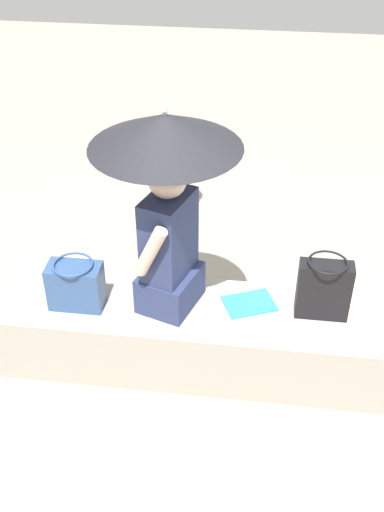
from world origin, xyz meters
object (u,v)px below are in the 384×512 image
object	(u,v)px
person_seated	(169,247)
handbag_black	(76,285)
tote_bag_canvas	(324,289)
parasol	(165,131)
magazine	(249,303)

from	to	relation	value
person_seated	handbag_black	world-z (taller)	person_seated
person_seated	tote_bag_canvas	size ratio (longest dim) A/B	2.46
handbag_black	parasol	bearing A→B (deg)	-164.22
parasol	tote_bag_canvas	world-z (taller)	parasol
parasol	tote_bag_canvas	size ratio (longest dim) A/B	3.15
parasol	tote_bag_canvas	xyz separation A→B (m)	(-0.86, 0.05, -0.85)
parasol	magazine	xyz separation A→B (m)	(-0.46, 0.02, -1.03)
parasol	person_seated	bearing A→B (deg)	103.19
handbag_black	magazine	size ratio (longest dim) A/B	1.08
magazine	tote_bag_canvas	bearing A→B (deg)	152.14
handbag_black	magazine	distance (m)	0.99
person_seated	tote_bag_canvas	xyz separation A→B (m)	(-0.85, -0.01, -0.21)
person_seated	parasol	world-z (taller)	parasol
person_seated	handbag_black	distance (m)	0.58
tote_bag_canvas	magazine	size ratio (longest dim) A/B	1.30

